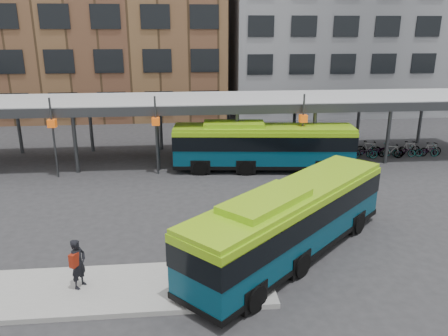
# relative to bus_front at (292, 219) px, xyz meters

# --- Properties ---
(ground) EXTENTS (120.00, 120.00, 0.00)m
(ground) POSITION_rel_bus_front_xyz_m (-2.65, 1.15, -1.57)
(ground) COLOR #28282B
(ground) RESTS_ON ground
(boarding_island) EXTENTS (14.00, 3.00, 0.18)m
(boarding_island) POSITION_rel_bus_front_xyz_m (-8.15, -1.85, -1.48)
(boarding_island) COLOR gray
(boarding_island) RESTS_ON ground
(canopy) EXTENTS (40.00, 6.53, 4.80)m
(canopy) POSITION_rel_bus_front_xyz_m (-2.71, 14.02, 2.34)
(canopy) COLOR #999B9E
(canopy) RESTS_ON ground
(building_brick) EXTENTS (26.00, 14.00, 22.00)m
(building_brick) POSITION_rel_bus_front_xyz_m (-12.65, 33.15, 9.43)
(building_brick) COLOR brown
(building_brick) RESTS_ON ground
(building_grey) EXTENTS (24.00, 14.00, 20.00)m
(building_grey) POSITION_rel_bus_front_xyz_m (13.35, 33.15, 8.43)
(building_grey) COLOR slate
(building_grey) RESTS_ON ground
(bus_front) EXTENTS (9.53, 9.16, 3.01)m
(bus_front) POSITION_rel_bus_front_xyz_m (0.00, 0.00, 0.00)
(bus_front) COLOR #07384D
(bus_front) RESTS_ON ground
(bus_rear) EXTENTS (11.36, 3.56, 3.08)m
(bus_rear) POSITION_rel_bus_front_xyz_m (0.89, 11.07, 0.04)
(bus_rear) COLOR #07384D
(bus_rear) RESTS_ON ground
(pedestrian) EXTENTS (0.66, 0.76, 1.75)m
(pedestrian) POSITION_rel_bus_front_xyz_m (-7.71, -1.71, -0.50)
(pedestrian) COLOR black
(pedestrian) RESTS_ON boarding_island
(bike_rack) EXTENTS (6.59, 1.63, 1.08)m
(bike_rack) POSITION_rel_bus_front_xyz_m (10.66, 13.04, -1.08)
(bike_rack) COLOR slate
(bike_rack) RESTS_ON ground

